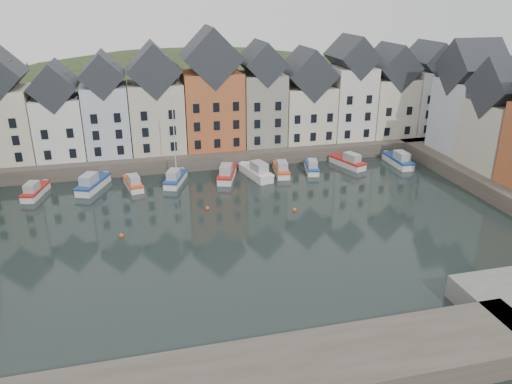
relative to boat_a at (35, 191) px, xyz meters
name	(u,v)px	position (x,y,z in m)	size (l,w,h in m)	color
ground	(256,235)	(24.69, -17.56, -0.66)	(260.00, 260.00, 0.00)	black
far_quay	(211,148)	(24.69, 12.44, 0.34)	(90.00, 16.00, 2.00)	#443E34
hillside	(195,197)	(24.70, 38.44, -18.62)	(153.60, 70.40, 64.00)	black
far_terrace	(232,100)	(27.90, 10.44, 8.22)	(72.37, 8.16, 17.78)	beige
right_terrace	(507,117)	(60.69, -9.48, 8.26)	(8.30, 24.25, 16.36)	silver
mooring_buoys	(211,217)	(20.69, -12.22, -0.51)	(20.50, 5.50, 0.50)	#C54A17
boat_a	(35,191)	(0.00, 0.00, 0.00)	(3.06, 5.99, 2.20)	silver
boat_b	(92,184)	(7.01, 0.61, 0.11)	(4.53, 6.98, 2.57)	silver
boat_c	(133,183)	(12.24, -0.13, -0.02)	(2.77, 5.78, 2.13)	silver
boat_d	(175,178)	(17.79, 0.17, 0.10)	(3.88, 6.35, 11.62)	silver
boat_e	(227,174)	(24.94, 0.25, 0.09)	(3.95, 6.79, 2.49)	silver
boat_f	(256,172)	(29.09, -0.14, 0.14)	(3.73, 7.25, 2.66)	silver
boat_g	(281,169)	(32.88, 0.36, 0.02)	(2.71, 6.12, 2.27)	silver
boat_h	(312,167)	(37.49, 0.41, -0.03)	(2.89, 5.70, 2.10)	silver
boat_i	(348,162)	(43.51, 1.14, 0.06)	(3.91, 6.57, 2.41)	silver
boat_j	(399,160)	(51.09, -0.12, 0.09)	(2.05, 6.57, 2.52)	silver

